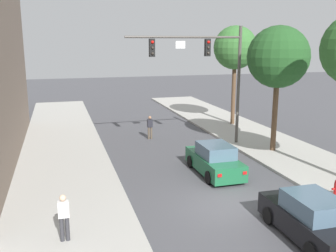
# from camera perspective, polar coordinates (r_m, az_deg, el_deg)

# --- Properties ---
(ground_plane) EXTENTS (120.00, 120.00, 0.00)m
(ground_plane) POSITION_cam_1_polar(r_m,az_deg,el_deg) (16.37, 9.24, -11.67)
(ground_plane) COLOR #4C4C51
(sidewalk_left) EXTENTS (5.00, 60.00, 0.15)m
(sidewalk_left) POSITION_cam_1_polar(r_m,az_deg,el_deg) (14.95, -14.64, -14.07)
(sidewalk_left) COLOR #B2AFA8
(sidewalk_left) RESTS_ON ground
(traffic_signal_mast) EXTENTS (7.44, 0.38, 7.50)m
(traffic_signal_mast) POSITION_cam_1_polar(r_m,az_deg,el_deg) (23.97, 6.06, 9.39)
(traffic_signal_mast) COLOR #514C47
(traffic_signal_mast) RESTS_ON sidewalk_right
(car_lead_green) EXTENTS (1.85, 4.25, 1.60)m
(car_lead_green) POSITION_cam_1_polar(r_m,az_deg,el_deg) (19.70, 7.00, -5.13)
(car_lead_green) COLOR #1E663D
(car_lead_green) RESTS_ON ground
(car_following_black) EXTENTS (1.90, 4.27, 1.60)m
(car_following_black) POSITION_cam_1_polar(r_m,az_deg,el_deg) (14.27, 20.66, -12.94)
(car_following_black) COLOR black
(car_following_black) RESTS_ON ground
(pedestrian_sidewalk_left_walker) EXTENTS (0.36, 0.22, 1.64)m
(pedestrian_sidewalk_left_walker) POSITION_cam_1_polar(r_m,az_deg,el_deg) (13.32, -15.39, -12.83)
(pedestrian_sidewalk_left_walker) COLOR #333338
(pedestrian_sidewalk_left_walker) RESTS_ON sidewalk_left
(pedestrian_crossing_road) EXTENTS (0.36, 0.22, 1.64)m
(pedestrian_crossing_road) POSITION_cam_1_polar(r_m,az_deg,el_deg) (26.48, -2.73, -0.04)
(pedestrian_crossing_road) COLOR brown
(pedestrian_crossing_road) RESTS_ON ground
(street_tree_second) EXTENTS (3.64, 3.64, 7.48)m
(street_tree_second) POSITION_cam_1_polar(r_m,az_deg,el_deg) (23.45, 16.24, 9.86)
(street_tree_second) COLOR brown
(street_tree_second) RESTS_ON sidewalk_right
(street_tree_third) EXTENTS (3.40, 3.40, 7.78)m
(street_tree_third) POSITION_cam_1_polar(r_m,az_deg,el_deg) (30.69, 10.06, 11.44)
(street_tree_third) COLOR brown
(street_tree_third) RESTS_ON sidewalk_right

